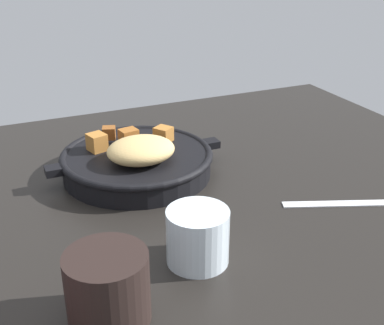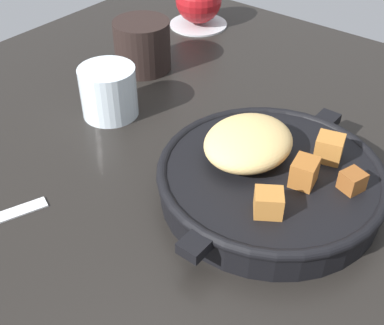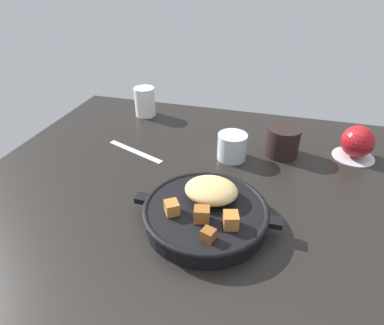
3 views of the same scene
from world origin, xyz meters
The scene contains 6 objects.
ground_plane centered at (0.00, 0.00, -1.20)cm, with size 101.15×87.96×2.40cm, color black.
cast_iron_skillet centered at (5.75, -11.76, 2.66)cm, with size 28.51×24.18×7.40cm.
saucer_plate centered at (36.86, 21.98, 0.30)cm, with size 10.34×10.34×0.60cm, color #B7BABF.
red_apple centered at (36.86, 21.98, 4.65)cm, with size 8.10×8.10×8.10cm, color maroon.
water_glass_short centered at (6.52, 13.19, 3.36)cm, with size 7.43×7.43×6.73cm, color silver.
coffee_mug_dark centered at (18.72, 18.54, 3.78)cm, with size 8.45×8.45×7.56cm, color black.
Camera 2 is at (-30.79, -30.52, 36.66)cm, focal length 46.50 mm.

